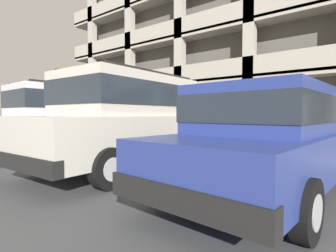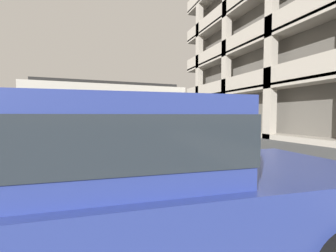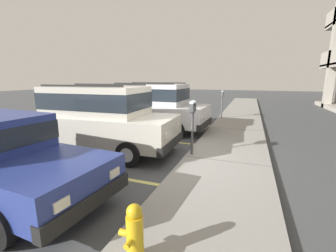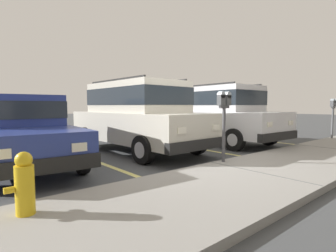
{
  "view_description": "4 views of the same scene",
  "coord_description": "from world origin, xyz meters",
  "views": [
    {
      "loc": [
        4.19,
        -6.5,
        1.16
      ],
      "look_at": [
        -0.2,
        -0.89,
        0.85
      ],
      "focal_mm": 28.0,
      "sensor_mm": 36.0,
      "label": 1
    },
    {
      "loc": [
        5.01,
        -2.91,
        1.4
      ],
      "look_at": [
        0.01,
        -1.15,
        1.15
      ],
      "focal_mm": 24.0,
      "sensor_mm": 36.0,
      "label": 2
    },
    {
      "loc": [
        5.63,
        1.79,
        2.2
      ],
      "look_at": [
        -0.36,
        -0.41,
        0.85
      ],
      "focal_mm": 24.0,
      "sensor_mm": 36.0,
      "label": 3
    },
    {
      "loc": [
        4.24,
        3.81,
        1.32
      ],
      "look_at": [
        0.06,
        -1.14,
        0.82
      ],
      "focal_mm": 28.0,
      "sensor_mm": 36.0,
      "label": 4
    }
  ],
  "objects": [
    {
      "name": "silver_suv",
      "position": [
        0.05,
        -2.51,
        1.09
      ],
      "size": [
        2.13,
        4.84,
        2.03
      ],
      "rotation": [
        0.0,
        0.0,
        0.03
      ],
      "color": "beige",
      "rests_on": "ground_plane"
    },
    {
      "name": "fire_hydrant",
      "position": [
        3.63,
        0.65,
        0.46
      ],
      "size": [
        0.3,
        0.3,
        0.7
      ],
      "color": "gold",
      "rests_on": "sidewalk"
    },
    {
      "name": "ground_plane",
      "position": [
        0.0,
        0.0,
        -0.05
      ],
      "size": [
        80.0,
        80.0,
        0.1
      ],
      "color": "#444749"
    },
    {
      "name": "parking_meter_far",
      "position": [
        -6.61,
        0.38,
        1.2
      ],
      "size": [
        0.35,
        0.12,
        1.46
      ],
      "color": "#595B60",
      "rests_on": "sidewalk"
    },
    {
      "name": "dark_hatchback",
      "position": [
        3.01,
        -2.61,
        0.82
      ],
      "size": [
        2.07,
        4.6,
        1.54
      ],
      "rotation": [
        0.0,
        0.0,
        -0.07
      ],
      "color": "navy",
      "rests_on": "ground_plane"
    },
    {
      "name": "sidewalk",
      "position": [
        0.0,
        1.3,
        0.06
      ],
      "size": [
        40.0,
        2.2,
        0.12
      ],
      "color": "gray",
      "rests_on": "ground_plane"
    },
    {
      "name": "red_sedan",
      "position": [
        -3.08,
        -2.16,
        1.09
      ],
      "size": [
        2.16,
        4.85,
        2.03
      ],
      "rotation": [
        0.0,
        0.0,
        -0.04
      ],
      "color": "silver",
      "rests_on": "ground_plane"
    },
    {
      "name": "parking_meter_near",
      "position": [
        -0.24,
        0.35,
        1.24
      ],
      "size": [
        0.35,
        0.12,
        1.5
      ],
      "color": "#47474C",
      "rests_on": "sidewalk"
    },
    {
      "name": "parking_stall_lines",
      "position": [
        1.59,
        -1.4,
        0.0
      ],
      "size": [
        12.86,
        4.8,
        0.01
      ],
      "color": "#DBD16B",
      "rests_on": "ground_plane"
    }
  ]
}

